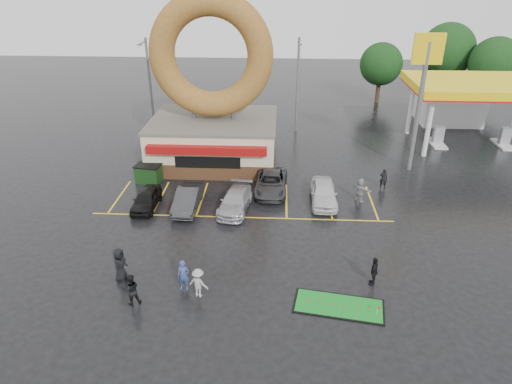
# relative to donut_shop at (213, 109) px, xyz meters

# --- Properties ---
(ground) EXTENTS (120.00, 120.00, 0.00)m
(ground) POSITION_rel_donut_shop_xyz_m (3.00, -12.97, -4.46)
(ground) COLOR black
(ground) RESTS_ON ground
(donut_shop) EXTENTS (10.20, 8.70, 13.50)m
(donut_shop) POSITION_rel_donut_shop_xyz_m (0.00, 0.00, 0.00)
(donut_shop) COLOR #472B19
(donut_shop) RESTS_ON ground
(gas_station) EXTENTS (12.30, 13.65, 5.90)m
(gas_station) POSITION_rel_donut_shop_xyz_m (23.00, 7.97, -0.77)
(gas_station) COLOR silver
(gas_station) RESTS_ON ground
(shell_sign) EXTENTS (2.20, 0.36, 10.60)m
(shell_sign) POSITION_rel_donut_shop_xyz_m (16.00, -0.97, 2.91)
(shell_sign) COLOR slate
(shell_sign) RESTS_ON ground
(streetlight_left) EXTENTS (0.40, 2.21, 9.00)m
(streetlight_left) POSITION_rel_donut_shop_xyz_m (-7.00, 6.95, 0.32)
(streetlight_left) COLOR slate
(streetlight_left) RESTS_ON ground
(streetlight_mid) EXTENTS (0.40, 2.21, 9.00)m
(streetlight_mid) POSITION_rel_donut_shop_xyz_m (7.00, 7.95, 0.32)
(streetlight_mid) COLOR slate
(streetlight_mid) RESTS_ON ground
(streetlight_right) EXTENTS (0.40, 2.21, 9.00)m
(streetlight_right) POSITION_rel_donut_shop_xyz_m (19.00, 8.95, 0.32)
(streetlight_right) COLOR slate
(streetlight_right) RESTS_ON ground
(tree_far_a) EXTENTS (5.60, 5.60, 8.00)m
(tree_far_a) POSITION_rel_donut_shop_xyz_m (29.00, 17.03, 0.72)
(tree_far_a) COLOR #332114
(tree_far_a) RESTS_ON ground
(tree_far_c) EXTENTS (6.30, 6.30, 9.00)m
(tree_far_c) POSITION_rel_donut_shop_xyz_m (25.00, 21.03, 1.37)
(tree_far_c) COLOR #332114
(tree_far_c) RESTS_ON ground
(tree_far_d) EXTENTS (4.90, 4.90, 7.00)m
(tree_far_d) POSITION_rel_donut_shop_xyz_m (17.00, 19.03, 0.07)
(tree_far_d) COLOR #332114
(tree_far_d) RESTS_ON ground
(car_black) EXTENTS (1.56, 3.76, 1.27)m
(car_black) POSITION_rel_donut_shop_xyz_m (-3.57, -8.56, -3.83)
(car_black) COLOR black
(car_black) RESTS_ON ground
(car_dgrey) EXTENTS (1.57, 4.29, 1.41)m
(car_dgrey) POSITION_rel_donut_shop_xyz_m (-0.73, -8.51, -3.76)
(car_dgrey) COLOR #2C2D2F
(car_dgrey) RESTS_ON ground
(car_silver) EXTENTS (2.42, 4.69, 1.30)m
(car_silver) POSITION_rel_donut_shop_xyz_m (2.53, -8.50, -3.81)
(car_silver) COLOR #A7A6AB
(car_silver) RESTS_ON ground
(car_grey) EXTENTS (2.40, 5.00, 1.38)m
(car_grey) POSITION_rel_donut_shop_xyz_m (4.86, -5.58, -3.78)
(car_grey) COLOR #333235
(car_grey) RESTS_ON ground
(car_white) EXTENTS (1.79, 4.40, 1.50)m
(car_white) POSITION_rel_donut_shop_xyz_m (8.56, -7.16, -3.72)
(car_white) COLOR silver
(car_white) RESTS_ON ground
(person_blue) EXTENTS (0.62, 0.42, 1.69)m
(person_blue) POSITION_rel_donut_shop_xyz_m (0.69, -17.10, -3.62)
(person_blue) COLOR navy
(person_blue) RESTS_ON ground
(person_blackjkt) EXTENTS (1.01, 0.92, 1.68)m
(person_blackjkt) POSITION_rel_donut_shop_xyz_m (-1.62, -18.35, -3.63)
(person_blackjkt) COLOR black
(person_blackjkt) RESTS_ON ground
(person_hoodie) EXTENTS (1.18, 0.91, 1.61)m
(person_hoodie) POSITION_rel_donut_shop_xyz_m (1.54, -17.61, -3.66)
(person_hoodie) COLOR gray
(person_hoodie) RESTS_ON ground
(person_bystander) EXTENTS (0.75, 1.02, 1.92)m
(person_bystander) POSITION_rel_donut_shop_xyz_m (-2.75, -16.53, -3.51)
(person_bystander) COLOR black
(person_bystander) RESTS_ON ground
(person_cameraman) EXTENTS (0.69, 1.02, 1.62)m
(person_cameraman) POSITION_rel_donut_shop_xyz_m (10.45, -16.14, -3.66)
(person_cameraman) COLOR black
(person_cameraman) RESTS_ON ground
(person_walker_near) EXTENTS (1.54, 1.50, 1.76)m
(person_walker_near) POSITION_rel_donut_shop_xyz_m (11.11, -6.83, -3.59)
(person_walker_near) COLOR gray
(person_walker_near) RESTS_ON ground
(person_walker_far) EXTENTS (0.64, 0.51, 1.55)m
(person_walker_far) POSITION_rel_donut_shop_xyz_m (13.17, -4.61, -3.69)
(person_walker_far) COLOR black
(person_walker_far) RESTS_ON ground
(dumpster) EXTENTS (1.98, 1.49, 1.30)m
(dumpster) POSITION_rel_donut_shop_xyz_m (-4.50, -4.46, -3.81)
(dumpster) COLOR #173B16
(dumpster) RESTS_ON ground
(putting_green) EXTENTS (4.61, 2.56, 0.55)m
(putting_green) POSITION_rel_donut_shop_xyz_m (8.50, -18.03, -4.43)
(putting_green) COLOR black
(putting_green) RESTS_ON ground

